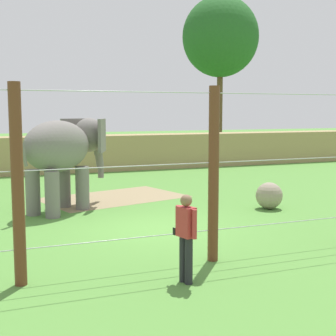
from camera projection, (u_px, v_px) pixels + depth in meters
ground_plane at (155, 228)px, 13.33m from camera, size 120.00×120.00×0.00m
dirt_patch at (114, 198)px, 17.98m from camera, size 5.67×4.34×0.01m
embankment_wall at (67, 154)px, 25.49m from camera, size 36.00×1.80×1.89m
elephant at (64, 150)px, 15.48m from camera, size 3.45×3.18×2.96m
enrichment_ball at (269, 196)px, 15.90m from camera, size 0.87×0.87×0.87m
cable_fence at (210, 175)px, 10.20m from camera, size 8.65×0.23×3.71m
zookeeper at (186, 234)px, 8.99m from camera, size 0.31×0.57×1.67m
tree_behind_wall at (220, 37)px, 36.56m from camera, size 5.73×5.73×11.73m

